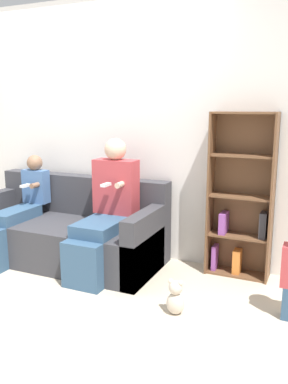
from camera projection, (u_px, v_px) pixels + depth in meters
name	position (u px, v px, depth m)	size (l,w,h in m)	color
ground_plane	(48.00, 281.00, 3.58)	(14.00, 14.00, 0.00)	beige
back_wall	(101.00, 129.00, 4.19)	(10.00, 0.06, 2.55)	silver
couch	(67.00, 232.00, 4.05)	(1.92, 0.85, 0.80)	#38383D
adult_seated	(106.00, 206.00, 3.69)	(0.41, 0.78, 1.22)	#335170
child_seated	(18.00, 209.00, 4.05)	(0.27, 0.79, 1.01)	#335170
bookshelf	(241.00, 202.00, 3.61)	(0.56, 0.23, 1.46)	brown
teddy_bear	(175.00, 298.00, 2.99)	(0.13, 0.11, 0.27)	beige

